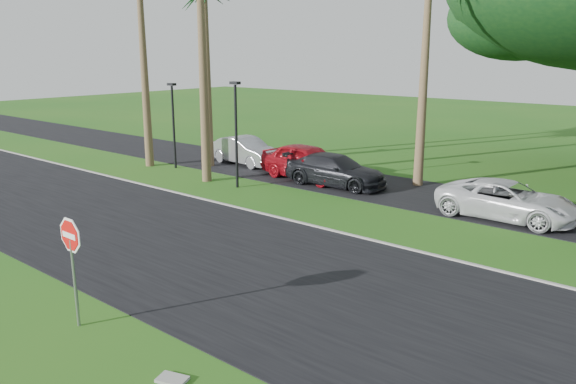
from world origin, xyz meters
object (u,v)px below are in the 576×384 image
at_px(car_red, 307,162).
at_px(car_minivan, 507,201).
at_px(car_silver, 246,151).
at_px(stop_sign_near, 72,250).
at_px(car_dark, 336,171).

xyz_separation_m(car_red, car_minivan, (9.49, -0.52, -0.15)).
bearing_deg(car_red, car_silver, 85.57).
distance_m(car_red, car_minivan, 9.50).
bearing_deg(car_minivan, car_red, 86.18).
relative_size(stop_sign_near, car_minivan, 0.54).
xyz_separation_m(car_red, car_dark, (1.76, -0.21, -0.14)).
distance_m(car_silver, car_dark, 6.57).
relative_size(stop_sign_near, car_silver, 0.60).
distance_m(car_red, car_dark, 1.78).
bearing_deg(car_silver, car_dark, -92.42).
height_order(car_silver, car_minivan, car_silver).
distance_m(stop_sign_near, car_silver, 18.37).
bearing_deg(car_minivan, stop_sign_near, 162.11).
height_order(car_silver, car_dark, car_silver).
height_order(stop_sign_near, car_minivan, stop_sign_near).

